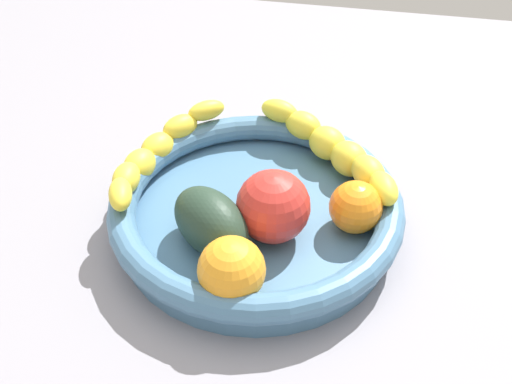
{
  "coord_description": "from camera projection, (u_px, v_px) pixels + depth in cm",
  "views": [
    {
      "loc": [
        -46.09,
        -9.29,
        48.26
      ],
      "look_at": [
        0.0,
        0.0,
        8.11
      ],
      "focal_mm": 41.98,
      "sensor_mm": 36.0,
      "label": 1
    }
  ],
  "objects": [
    {
      "name": "kitchen_counter",
      "position": [
        256.0,
        237.0,
        0.66
      ],
      "size": [
        120.0,
        120.0,
        3.0
      ],
      "primitive_type": "cube",
      "color": "gray",
      "rests_on": "ground"
    },
    {
      "name": "tomato_red",
      "position": [
        273.0,
        206.0,
        0.59
      ],
      "size": [
        7.47,
        7.47,
        7.47
      ],
      "primitive_type": "sphere",
      "color": "red",
      "rests_on": "fruit_bowl"
    },
    {
      "name": "banana_draped_right",
      "position": [
        334.0,
        149.0,
        0.68
      ],
      "size": [
        16.77,
        17.87,
        4.76
      ],
      "color": "yellow",
      "rests_on": "fruit_bowl"
    },
    {
      "name": "orange_mid_left",
      "position": [
        356.0,
        204.0,
        0.61
      ],
      "size": [
        5.46,
        5.46,
        5.46
      ],
      "primitive_type": "sphere",
      "color": "orange",
      "rests_on": "fruit_bowl"
    },
    {
      "name": "fruit_bowl",
      "position": [
        256.0,
        210.0,
        0.63
      ],
      "size": [
        30.97,
        30.97,
        5.07
      ],
      "color": "teal",
      "rests_on": "kitchen_counter"
    },
    {
      "name": "avocado_dark",
      "position": [
        211.0,
        223.0,
        0.58
      ],
      "size": [
        10.43,
        10.97,
        6.47
      ],
      "primitive_type": "ellipsoid",
      "rotation": [
        0.0,
        0.0,
        4.03
      ],
      "color": "#23382A",
      "rests_on": "fruit_bowl"
    },
    {
      "name": "orange_front",
      "position": [
        228.0,
        269.0,
        0.54
      ],
      "size": [
        6.22,
        6.22,
        6.22
      ],
      "primitive_type": "sphere",
      "color": "orange",
      "rests_on": "fruit_bowl"
    },
    {
      "name": "banana_draped_left",
      "position": [
        155.0,
        153.0,
        0.67
      ],
      "size": [
        21.43,
        9.78,
        4.8
      ],
      "color": "yellow",
      "rests_on": "fruit_bowl"
    }
  ]
}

